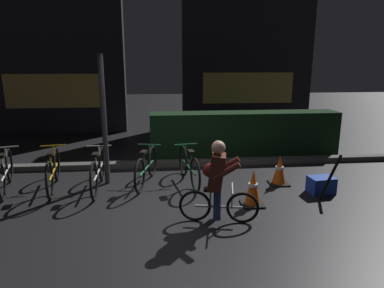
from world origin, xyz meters
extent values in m
plane|color=black|center=(0.00, 0.00, 0.00)|extent=(40.00, 40.00, 0.00)
cube|color=#56544F|center=(0.00, 2.20, 0.06)|extent=(12.00, 0.24, 0.12)
cube|color=black|center=(1.80, 3.10, 0.54)|extent=(4.80, 0.70, 1.09)
cube|color=#262328|center=(-3.73, 6.50, 2.18)|extent=(4.51, 0.50, 4.36)
cube|color=#E5B751|center=(-3.73, 6.23, 1.40)|extent=(3.16, 0.04, 1.10)
cube|color=#262328|center=(2.88, 7.20, 2.48)|extent=(4.75, 0.50, 4.95)
cube|color=#E5B751|center=(2.88, 6.93, 1.40)|extent=(3.32, 0.04, 1.10)
cylinder|color=#2D2D33|center=(-1.41, 1.20, 1.24)|extent=(0.10, 0.10, 2.47)
torus|color=black|center=(-3.35, 1.49, 0.34)|extent=(0.22, 0.66, 0.67)
torus|color=black|center=(-3.09, 0.53, 0.34)|extent=(0.22, 0.66, 0.67)
cylinder|color=silver|center=(-3.22, 1.01, 0.34)|extent=(0.30, 0.98, 0.04)
cylinder|color=silver|center=(-3.17, 0.84, 0.52)|extent=(0.03, 0.03, 0.38)
cube|color=black|center=(-3.17, 0.84, 0.71)|extent=(0.15, 0.22, 0.05)
cylinder|color=silver|center=(-3.29, 1.28, 0.55)|extent=(0.03, 0.03, 0.42)
cylinder|color=silver|center=(-3.29, 1.28, 0.76)|extent=(0.45, 0.14, 0.02)
torus|color=black|center=(-2.44, 1.49, 0.34)|extent=(0.15, 0.68, 0.68)
torus|color=black|center=(-2.28, 0.48, 0.34)|extent=(0.15, 0.68, 0.68)
cylinder|color=gold|center=(-2.36, 0.99, 0.34)|extent=(0.20, 1.01, 0.04)
cylinder|color=gold|center=(-2.33, 0.81, 0.53)|extent=(0.03, 0.03, 0.38)
cube|color=black|center=(-2.33, 0.81, 0.72)|extent=(0.13, 0.21, 0.05)
cylinder|color=gold|center=(-2.40, 1.26, 0.56)|extent=(0.03, 0.03, 0.43)
cylinder|color=gold|center=(-2.40, 1.26, 0.77)|extent=(0.46, 0.10, 0.02)
torus|color=black|center=(-1.54, 1.40, 0.34)|extent=(0.06, 0.68, 0.68)
torus|color=black|center=(-1.51, 0.38, 0.34)|extent=(0.06, 0.68, 0.68)
cylinder|color=silver|center=(-1.52, 0.89, 0.34)|extent=(0.06, 1.02, 0.04)
cylinder|color=silver|center=(-1.52, 0.71, 0.53)|extent=(0.03, 0.03, 0.38)
cube|color=black|center=(-1.52, 0.71, 0.72)|extent=(0.10, 0.20, 0.05)
cylinder|color=silver|center=(-1.53, 1.17, 0.55)|extent=(0.03, 0.03, 0.43)
cylinder|color=silver|center=(-1.53, 1.17, 0.77)|extent=(0.46, 0.04, 0.02)
torus|color=black|center=(-0.53, 1.56, 0.32)|extent=(0.19, 0.63, 0.64)
torus|color=black|center=(-0.75, 0.63, 0.32)|extent=(0.19, 0.63, 0.64)
cylinder|color=#236B38|center=(-0.64, 1.10, 0.32)|extent=(0.25, 0.94, 0.04)
cylinder|color=#236B38|center=(-0.68, 0.94, 0.50)|extent=(0.03, 0.03, 0.36)
cube|color=black|center=(-0.68, 0.94, 0.68)|extent=(0.14, 0.22, 0.05)
cylinder|color=#236B38|center=(-0.58, 1.35, 0.52)|extent=(0.03, 0.03, 0.40)
cylinder|color=#236B38|center=(-0.58, 1.35, 0.72)|extent=(0.45, 0.13, 0.02)
torus|color=black|center=(0.11, 1.53, 0.32)|extent=(0.15, 0.64, 0.64)
torus|color=black|center=(0.26, 0.59, 0.32)|extent=(0.15, 0.64, 0.64)
cylinder|color=#236B38|center=(0.18, 1.06, 0.32)|extent=(0.19, 0.95, 0.04)
cylinder|color=#236B38|center=(0.21, 0.89, 0.50)|extent=(0.03, 0.03, 0.36)
cube|color=black|center=(0.21, 0.89, 0.68)|extent=(0.13, 0.21, 0.05)
cylinder|color=#236B38|center=(0.14, 1.32, 0.52)|extent=(0.03, 0.03, 0.40)
cylinder|color=#236B38|center=(0.14, 1.32, 0.72)|extent=(0.46, 0.10, 0.02)
cube|color=black|center=(1.14, -0.10, 0.01)|extent=(0.36, 0.36, 0.03)
cone|color=#EA560F|center=(1.14, -0.10, 0.32)|extent=(0.26, 0.26, 0.59)
cylinder|color=white|center=(1.14, -0.10, 0.35)|extent=(0.16, 0.16, 0.05)
cube|color=black|center=(1.93, 0.81, 0.01)|extent=(0.36, 0.36, 0.03)
cone|color=#EA560F|center=(1.93, 0.81, 0.31)|extent=(0.26, 0.26, 0.55)
cylinder|color=white|center=(1.93, 0.81, 0.33)|extent=(0.16, 0.16, 0.05)
cube|color=#193DB7|center=(2.53, 0.30, 0.15)|extent=(0.47, 0.37, 0.30)
torus|color=black|center=(0.82, -0.72, 0.24)|extent=(0.48, 0.14, 0.48)
torus|color=black|center=(0.13, -0.58, 0.24)|extent=(0.48, 0.14, 0.48)
cylinder|color=silver|center=(0.47, -0.65, 0.24)|extent=(0.70, 0.17, 0.04)
cylinder|color=silver|center=(0.35, -0.63, 0.37)|extent=(0.03, 0.03, 0.26)
cube|color=black|center=(0.35, -0.63, 0.51)|extent=(0.22, 0.14, 0.05)
cylinder|color=silver|center=(0.66, -0.69, 0.39)|extent=(0.03, 0.03, 0.30)
cylinder|color=silver|center=(0.66, -0.69, 0.54)|extent=(0.11, 0.46, 0.02)
cylinder|color=navy|center=(0.47, -0.55, 0.30)|extent=(0.15, 0.23, 0.42)
cylinder|color=navy|center=(0.43, -0.75, 0.30)|extent=(0.15, 0.23, 0.42)
cube|color=#512319|center=(0.43, -0.64, 0.79)|extent=(0.32, 0.37, 0.54)
sphere|color=tan|center=(0.45, -0.65, 1.15)|extent=(0.20, 0.20, 0.20)
cylinder|color=#512319|center=(0.60, -0.53, 0.84)|extent=(0.40, 0.16, 0.29)
cylinder|color=#512319|center=(0.54, -0.81, 0.84)|extent=(0.40, 0.16, 0.29)
ellipsoid|color=maroon|center=(0.41, -0.44, 0.74)|extent=(0.35, 0.22, 0.24)
cylinder|color=black|center=(2.55, 0.05, 0.39)|extent=(0.44, 0.19, 0.77)
camera|label=1|loc=(-0.38, -5.21, 2.33)|focal=31.56mm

